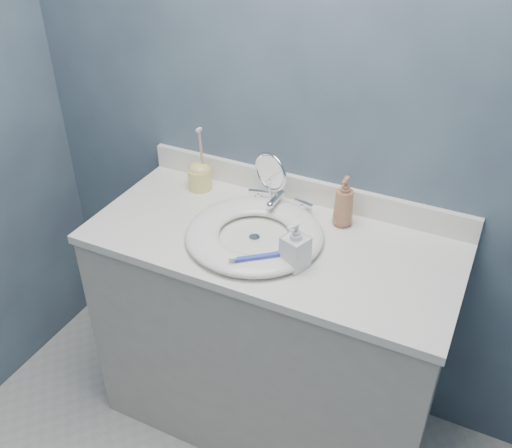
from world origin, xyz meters
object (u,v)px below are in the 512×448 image
Objects in this scene: soap_bottle_amber at (344,201)px; makeup_mirror at (270,178)px; soap_bottle_clear at (295,245)px; toothbrush_holder at (200,175)px.

makeup_mirror is at bearing -177.17° from soap_bottle_amber.
makeup_mirror is at bearing 147.26° from soap_bottle_clear.
soap_bottle_amber reaches higher than soap_bottle_clear.
soap_bottle_clear is at bearing -33.57° from makeup_mirror.
toothbrush_holder is at bearing -178.28° from soap_bottle_amber.
toothbrush_holder reaches higher than makeup_mirror.
soap_bottle_clear is at bearing -99.84° from soap_bottle_amber.
toothbrush_holder is at bearing 170.75° from soap_bottle_clear.
toothbrush_holder is at bearing -161.38° from makeup_mirror.
makeup_mirror is at bearing -0.54° from toothbrush_holder.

